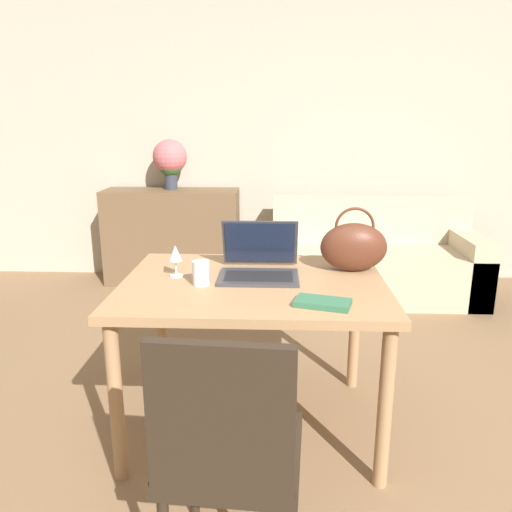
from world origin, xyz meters
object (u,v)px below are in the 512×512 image
drinking_glass (201,273)px  handbag (354,246)px  chair (229,448)px  flower_vase (170,160)px  laptop (259,261)px  wine_glass (175,255)px  couch (373,263)px

drinking_glass → handbag: size_ratio=0.34×
chair → flower_vase: flower_vase is taller
laptop → handbag: size_ratio=1.15×
drinking_glass → wine_glass: bearing=139.9°
chair → handbag: (0.52, 1.06, 0.38)m
flower_vase → wine_glass: bearing=-77.8°
couch → flower_vase: size_ratio=3.90×
chair → couch: 3.06m
laptop → handbag: bearing=8.5°
chair → couch: size_ratio=0.52×
flower_vase → drinking_glass: bearing=-75.3°
couch → drinking_glass: drinking_glass is taller
laptop → wine_glass: 0.40m
couch → flower_vase: (-1.82, 0.33, 0.85)m
handbag → wine_glass: bearing=-171.5°
chair → wine_glass: same height
drinking_glass → flower_vase: 2.50m
laptop → flower_vase: (-0.89, 2.22, 0.31)m
chair → flower_vase: 3.38m
handbag → couch: bearing=75.6°
wine_glass → flower_vase: size_ratio=0.34×
chair → flower_vase: bearing=108.8°
drinking_glass → couch: bearing=60.1°
couch → laptop: size_ratio=4.69×
chair → couch: bearing=75.5°
couch → flower_vase: flower_vase is taller
drinking_glass → chair: bearing=-76.3°
laptop → couch: bearing=63.9°
wine_glass → flower_vase: 2.35m
couch → handbag: size_ratio=5.38×
laptop → drinking_glass: size_ratio=3.38×
drinking_glass → handbag: bearing=18.8°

